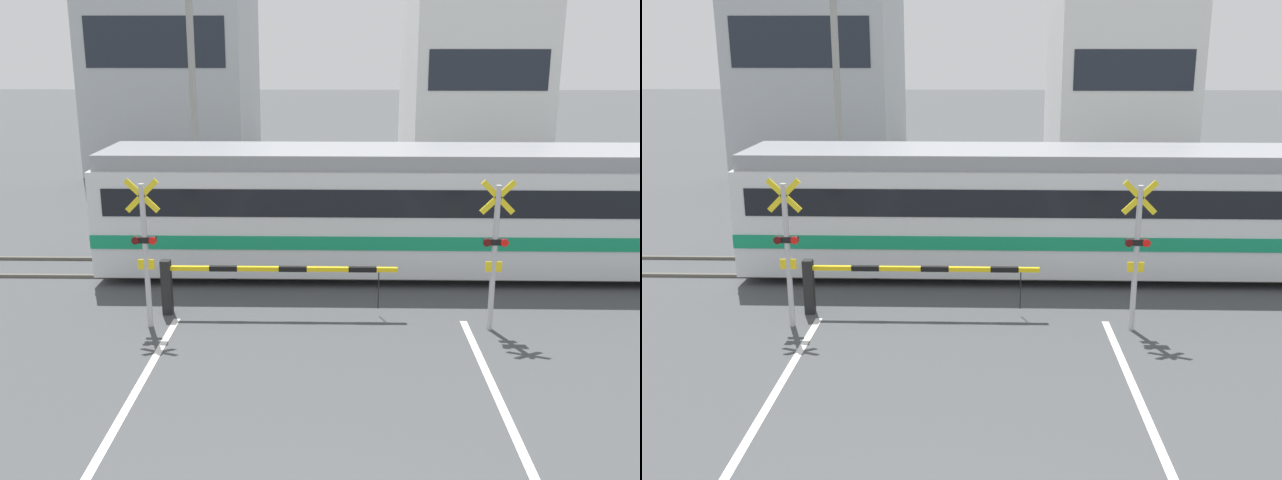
% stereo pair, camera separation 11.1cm
% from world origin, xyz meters
% --- Properties ---
extents(rail_track_near, '(50.00, 0.10, 0.08)m').
position_xyz_m(rail_track_near, '(0.00, 11.20, 0.04)').
color(rail_track_near, '#5B564C').
rests_on(rail_track_near, ground_plane).
extents(rail_track_far, '(50.00, 0.10, 0.08)m').
position_xyz_m(rail_track_far, '(0.00, 12.63, 0.04)').
color(rail_track_far, '#5B564C').
rests_on(rail_track_far, ground_plane).
extents(commuter_train, '(16.66, 2.79, 3.08)m').
position_xyz_m(commuter_train, '(2.97, 11.92, 1.65)').
color(commuter_train, silver).
rests_on(commuter_train, ground_plane).
extents(crossing_barrier_near, '(4.92, 0.20, 1.18)m').
position_xyz_m(crossing_barrier_near, '(-1.83, 8.89, 0.82)').
color(crossing_barrier_near, black).
rests_on(crossing_barrier_near, ground_plane).
extents(crossing_barrier_far, '(4.92, 0.20, 1.18)m').
position_xyz_m(crossing_barrier_far, '(1.83, 15.00, 0.82)').
color(crossing_barrier_far, black).
rests_on(crossing_barrier_far, ground_plane).
extents(crossing_signal_left, '(0.68, 0.15, 3.04)m').
position_xyz_m(crossing_signal_left, '(-3.42, 8.19, 1.68)').
color(crossing_signal_left, '#B2B2B7').
rests_on(crossing_signal_left, ground_plane).
extents(crossing_signal_right, '(0.68, 0.15, 3.04)m').
position_xyz_m(crossing_signal_right, '(3.42, 8.19, 1.68)').
color(crossing_signal_right, '#B2B2B7').
rests_on(crossing_signal_right, ground_plane).
extents(pedestrian, '(0.38, 0.22, 1.56)m').
position_xyz_m(pedestrian, '(0.20, 16.68, 0.89)').
color(pedestrian, '#33384C').
rests_on(pedestrian, ground_plane).
extents(building_left_of_street, '(6.71, 7.79, 10.03)m').
position_xyz_m(building_left_of_street, '(-6.92, 28.00, 5.02)').
color(building_left_of_street, '#B2B7BC').
rests_on(building_left_of_street, ground_plane).
extents(building_right_of_street, '(5.71, 7.79, 8.08)m').
position_xyz_m(building_right_of_street, '(6.42, 28.00, 4.04)').
color(building_right_of_street, white).
rests_on(building_right_of_street, ground_plane).
extents(utility_pole_streetside, '(0.22, 0.22, 7.92)m').
position_xyz_m(utility_pole_streetside, '(-4.17, 17.50, 3.96)').
color(utility_pole_streetside, gray).
rests_on(utility_pole_streetside, ground_plane).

